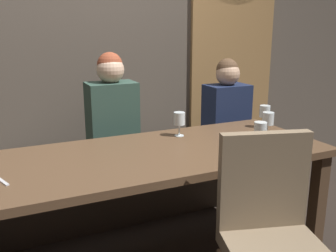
{
  "coord_description": "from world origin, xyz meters",
  "views": [
    {
      "loc": [
        -0.77,
        -1.98,
        1.46
      ],
      "look_at": [
        0.21,
        0.17,
        0.84
      ],
      "focal_mm": 40.74,
      "sensor_mm": 36.0,
      "label": 1
    }
  ],
  "objects": [
    {
      "name": "back_wall_tiled",
      "position": [
        0.0,
        1.22,
        1.5
      ],
      "size": [
        6.0,
        0.12,
        3.0
      ],
      "primitive_type": "cube",
      "color": "brown",
      "rests_on": "ground"
    },
    {
      "name": "wine_glass_far_left",
      "position": [
        0.33,
        0.24,
        0.86
      ],
      "size": [
        0.08,
        0.08,
        0.16
      ],
      "color": "silver",
      "rests_on": "dining_table"
    },
    {
      "name": "wine_glass_center_back",
      "position": [
        0.65,
        -0.2,
        0.85
      ],
      "size": [
        0.08,
        0.08,
        0.16
      ],
      "color": "silver",
      "rests_on": "dining_table"
    },
    {
      "name": "wine_glass_far_right",
      "position": [
        0.87,
        -0.01,
        0.85
      ],
      "size": [
        0.08,
        0.08,
        0.16
      ],
      "color": "silver",
      "rests_on": "dining_table"
    },
    {
      "name": "diner_redhead",
      "position": [
        0.01,
        0.72,
        0.84
      ],
      "size": [
        0.36,
        0.24,
        0.83
      ],
      "color": "#2D473D",
      "rests_on": "banquette_bench"
    },
    {
      "name": "chair_near_side",
      "position": [
        0.33,
        -0.72,
        0.56
      ],
      "size": [
        0.55,
        0.55,
        0.98
      ],
      "color": "brown",
      "rests_on": "ground"
    },
    {
      "name": "banquette_bench",
      "position": [
        0.0,
        0.7,
        0.23
      ],
      "size": [
        2.5,
        0.44,
        0.45
      ],
      "color": "#40352A",
      "rests_on": "ground"
    },
    {
      "name": "diner_bearded",
      "position": [
        1.01,
        0.7,
        0.8
      ],
      "size": [
        0.36,
        0.24,
        0.75
      ],
      "color": "#192342",
      "rests_on": "banquette_bench"
    },
    {
      "name": "arched_door",
      "position": [
        1.35,
        1.15,
        1.36
      ],
      "size": [
        0.9,
        0.05,
        2.55
      ],
      "color": "olive",
      "rests_on": "ground"
    },
    {
      "name": "fork_on_table",
      "position": [
        -0.79,
        -0.09,
        0.74
      ],
      "size": [
        0.07,
        0.17,
        0.01
      ],
      "primitive_type": "cube",
      "rotation": [
        0.0,
        0.0,
        0.33
      ],
      "color": "silver",
      "rests_on": "dining_table"
    },
    {
      "name": "wine_glass_near_left",
      "position": [
        1.0,
        0.18,
        0.86
      ],
      "size": [
        0.08,
        0.08,
        0.16
      ],
      "color": "silver",
      "rests_on": "dining_table"
    },
    {
      "name": "dining_table",
      "position": [
        0.0,
        0.0,
        0.65
      ],
      "size": [
        2.2,
        0.84,
        0.74
      ],
      "color": "#493422",
      "rests_on": "ground"
    }
  ]
}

